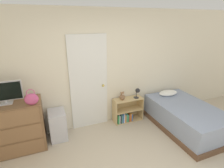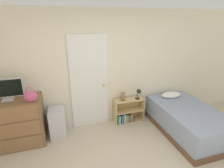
{
  "view_description": "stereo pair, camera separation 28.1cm",
  "coord_description": "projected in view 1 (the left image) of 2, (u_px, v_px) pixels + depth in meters",
  "views": [
    {
      "loc": [
        -1.03,
        -1.34,
        2.3
      ],
      "look_at": [
        0.25,
        1.89,
        1.03
      ],
      "focal_mm": 28.0,
      "sensor_mm": 36.0,
      "label": 1
    },
    {
      "loc": [
        -0.77,
        -1.43,
        2.3
      ],
      "look_at": [
        0.25,
        1.89,
        1.03
      ],
      "focal_mm": 28.0,
      "sensor_mm": 36.0,
      "label": 2
    }
  ],
  "objects": [
    {
      "name": "bed",
      "position": [
        185.0,
        117.0,
        3.9
      ],
      "size": [
        1.1,
        1.8,
        0.66
      ],
      "color": "brown",
      "rests_on": "ground_plane"
    },
    {
      "name": "door_closed",
      "position": [
        89.0,
        83.0,
        3.75
      ],
      "size": [
        0.81,
        0.09,
        2.05
      ],
      "color": "white",
      "rests_on": "ground_plane"
    },
    {
      "name": "wall_back",
      "position": [
        97.0,
        71.0,
        3.77
      ],
      "size": [
        10.0,
        0.06,
        2.55
      ],
      "color": "beige",
      "rests_on": "ground_plane"
    },
    {
      "name": "bookshelf",
      "position": [
        126.0,
        112.0,
        4.2
      ],
      "size": [
        0.7,
        0.28,
        0.57
      ],
      "color": "tan",
      "rests_on": "ground_plane"
    },
    {
      "name": "teddy_bear",
      "position": [
        122.0,
        96.0,
        4.01
      ],
      "size": [
        0.13,
        0.13,
        0.2
      ],
      "color": "#8C6647",
      "rests_on": "bookshelf"
    },
    {
      "name": "storage_bin",
      "position": [
        58.0,
        125.0,
        3.56
      ],
      "size": [
        0.33,
        0.43,
        0.6
      ],
      "color": "silver",
      "rests_on": "ground_plane"
    },
    {
      "name": "dresser",
      "position": [
        13.0,
        127.0,
        3.17
      ],
      "size": [
        1.06,
        0.56,
        0.95
      ],
      "color": "brown",
      "rests_on": "ground_plane"
    },
    {
      "name": "tv",
      "position": [
        4.0,
        92.0,
        2.95
      ],
      "size": [
        0.57,
        0.16,
        0.4
      ],
      "color": "#B7B7BC",
      "rests_on": "dresser"
    },
    {
      "name": "desk_lamp",
      "position": [
        137.0,
        91.0,
        4.07
      ],
      "size": [
        0.14,
        0.13,
        0.24
      ],
      "color": "#262628",
      "rests_on": "bookshelf"
    },
    {
      "name": "handbag",
      "position": [
        32.0,
        99.0,
        2.94
      ],
      "size": [
        0.22,
        0.09,
        0.29
      ],
      "color": "#C64C7F",
      "rests_on": "dresser"
    }
  ]
}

